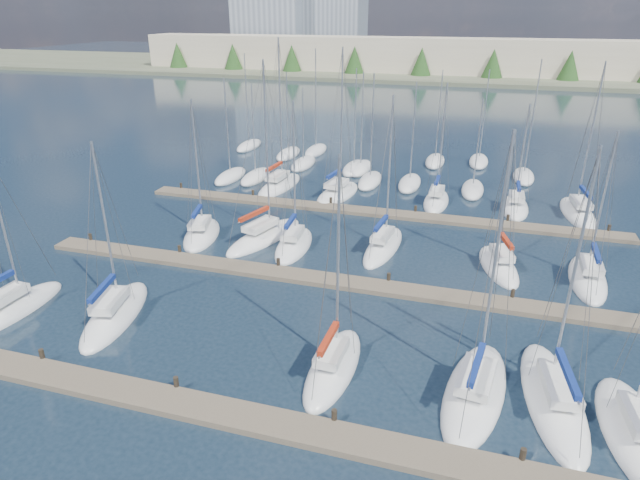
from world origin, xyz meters
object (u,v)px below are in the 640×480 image
(sailboat_f, at_px, (553,398))
(sailboat_k, at_px, (383,246))
(sailboat_e, at_px, (475,392))
(sailboat_d, at_px, (333,367))
(sailboat_i, at_px, (264,236))
(sailboat_j, at_px, (294,245))
(sailboat_g, at_px, (635,432))
(sailboat_o, at_px, (338,193))
(sailboat_q, at_px, (515,207))
(sailboat_l, at_px, (498,266))
(sailboat_n, at_px, (280,185))
(sailboat_b, at_px, (115,314))
(sailboat_h, at_px, (202,234))
(sailboat_a, at_px, (15,309))
(sailboat_p, at_px, (436,201))
(sailboat_m, at_px, (587,278))
(sailboat_r, at_px, (578,213))

(sailboat_f, bearing_deg, sailboat_k, 119.31)
(sailboat_e, bearing_deg, sailboat_d, -171.01)
(sailboat_f, xyz_separation_m, sailboat_d, (-10.72, -0.69, 0.01))
(sailboat_i, relative_size, sailboat_e, 1.08)
(sailboat_j, bearing_deg, sailboat_g, -39.86)
(sailboat_o, height_order, sailboat_q, sailboat_o)
(sailboat_o, bearing_deg, sailboat_g, -44.37)
(sailboat_l, height_order, sailboat_j, sailboat_j)
(sailboat_n, relative_size, sailboat_e, 1.15)
(sailboat_d, bearing_deg, sailboat_b, 176.43)
(sailboat_i, height_order, sailboat_j, sailboat_i)
(sailboat_h, height_order, sailboat_a, sailboat_h)
(sailboat_i, xyz_separation_m, sailboat_b, (-4.14, -13.82, -0.02))
(sailboat_l, xyz_separation_m, sailboat_p, (-5.69, 13.07, 0.01))
(sailboat_n, bearing_deg, sailboat_m, -21.17)
(sailboat_j, bearing_deg, sailboat_q, 35.07)
(sailboat_g, height_order, sailboat_j, sailboat_g)
(sailboat_n, height_order, sailboat_d, sailboat_n)
(sailboat_o, distance_m, sailboat_f, 32.10)
(sailboat_a, height_order, sailboat_k, sailboat_k)
(sailboat_j, relative_size, sailboat_d, 1.00)
(sailboat_q, xyz_separation_m, sailboat_i, (-19.83, -13.25, 0.02))
(sailboat_n, bearing_deg, sailboat_r, 5.08)
(sailboat_n, bearing_deg, sailboat_j, -60.37)
(sailboat_q, height_order, sailboat_b, sailboat_b)
(sailboat_n, height_order, sailboat_k, sailboat_n)
(sailboat_g, xyz_separation_m, sailboat_e, (-6.84, 0.78, -0.00))
(sailboat_q, distance_m, sailboat_g, 29.26)
(sailboat_r, bearing_deg, sailboat_g, -98.22)
(sailboat_b, bearing_deg, sailboat_r, 29.38)
(sailboat_o, height_order, sailboat_h, sailboat_o)
(sailboat_d, bearing_deg, sailboat_o, 105.87)
(sailboat_m, bearing_deg, sailboat_l, -179.76)
(sailboat_b, xyz_separation_m, sailboat_n, (0.48, 27.01, 0.02))
(sailboat_p, relative_size, sailboat_e, 0.88)
(sailboat_n, distance_m, sailboat_k, 18.19)
(sailboat_o, bearing_deg, sailboat_h, -112.08)
(sailboat_n, height_order, sailboat_f, sailboat_n)
(sailboat_r, relative_size, sailboat_l, 1.32)
(sailboat_r, bearing_deg, sailboat_d, -123.91)
(sailboat_b, relative_size, sailboat_m, 1.04)
(sailboat_h, bearing_deg, sailboat_r, 10.05)
(sailboat_p, bearing_deg, sailboat_e, -79.89)
(sailboat_g, xyz_separation_m, sailboat_h, (-29.07, 14.65, -0.00))
(sailboat_g, distance_m, sailboat_e, 6.88)
(sailboat_a, distance_m, sailboat_d, 20.49)
(sailboat_q, xyz_separation_m, sailboat_e, (-2.73, -28.19, 0.01))
(sailboat_h, distance_m, sailboat_d, 20.58)
(sailboat_i, relative_size, sailboat_g, 1.12)
(sailboat_b, xyz_separation_m, sailboat_f, (24.84, -0.53, 0.01))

